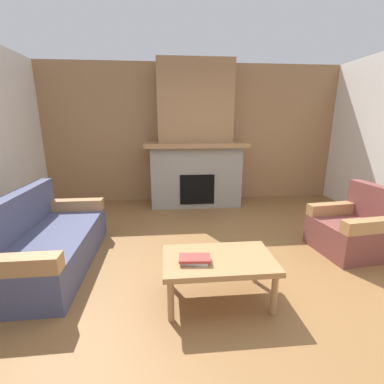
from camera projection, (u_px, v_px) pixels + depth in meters
ground at (220, 273)px, 2.95m from camera, size 9.00×9.00×0.00m
wall_back_wood_panel at (193, 134)px, 5.49m from camera, size 6.00×0.12×2.70m
fireplace at (195, 145)px, 5.17m from camera, size 1.90×0.82×2.70m
couch at (46, 243)px, 3.03m from camera, size 0.86×1.81×0.85m
armchair at (353, 230)px, 3.38m from camera, size 0.84×0.84×0.85m
coffee_table at (218, 263)px, 2.43m from camera, size 1.00×0.60×0.43m
book_stack_near_edge at (195, 259)px, 2.34m from camera, size 0.28×0.21×0.05m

